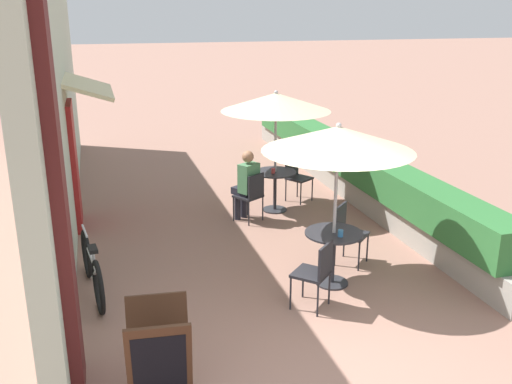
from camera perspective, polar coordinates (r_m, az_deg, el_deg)
ground_plane at (r=6.05m, az=6.94°, el=-17.93°), size 120.00×120.00×0.00m
cafe_facade_wall at (r=10.15m, az=-19.04°, el=8.74°), size 0.98×11.35×4.20m
planter_hedge at (r=11.53m, az=9.01°, el=2.59°), size 0.60×10.35×1.01m
patio_table_near at (r=7.62m, az=7.74°, el=-5.46°), size 0.77×0.77×0.74m
patio_umbrella_near at (r=7.17m, az=8.22°, el=5.28°), size 1.92×1.92×2.19m
cafe_chair_near_left at (r=8.28m, az=9.11°, el=-3.70°), size 0.57×0.57×0.87m
cafe_chair_near_right at (r=6.99m, az=6.08°, el=-7.76°), size 0.57×0.57×0.87m
coffee_cup_near at (r=7.40m, az=8.45°, el=-4.10°), size 0.07×0.07×0.09m
patio_table_mid at (r=10.31m, az=1.91°, el=0.95°), size 0.77×0.77×0.74m
patio_umbrella_mid at (r=9.99m, az=2.00°, el=8.97°), size 1.92×1.92×2.19m
cafe_chair_mid_left at (r=10.90m, az=4.04°, el=1.78°), size 0.55×0.55×0.87m
cafe_chair_mid_right at (r=9.75m, az=-0.47°, el=-0.13°), size 0.55×0.55×0.87m
seated_patron_mid_right at (r=9.77m, az=-0.96°, el=0.96°), size 0.48×0.51×1.25m
coffee_cup_mid at (r=10.14m, az=1.74°, el=2.13°), size 0.07×0.07×0.09m
bicycle_leaning at (r=7.66m, az=-16.06°, el=-7.37°), size 0.28×1.74×0.77m
menu_board at (r=5.49m, az=-9.66°, el=-16.01°), size 0.63×0.68×0.98m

